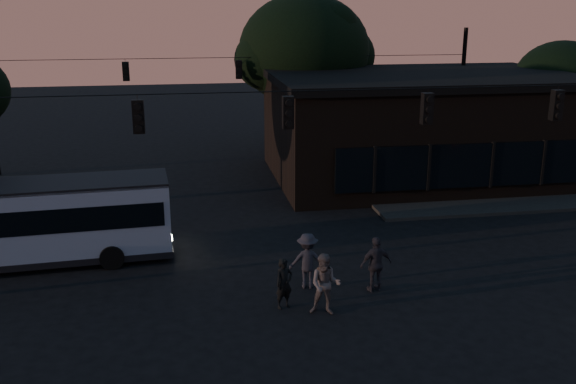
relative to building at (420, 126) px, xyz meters
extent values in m
plane|color=black|center=(-9.00, -15.97, -2.71)|extent=(120.00, 120.00, 0.00)
cube|color=black|center=(3.00, -1.97, -2.63)|extent=(14.00, 10.00, 0.15)
cube|color=black|center=(0.00, 0.03, -0.21)|extent=(15.00, 10.00, 5.00)
cube|color=black|center=(0.00, 0.03, 2.49)|extent=(15.40, 10.40, 0.40)
cube|color=black|center=(0.00, -5.09, -0.91)|extent=(11.50, 0.18, 2.00)
cylinder|color=black|center=(-5.00, 6.03, -0.71)|extent=(0.44, 0.44, 4.00)
ellipsoid|color=black|center=(-5.00, 6.03, 3.49)|extent=(7.60, 7.60, 6.46)
cylinder|color=black|center=(9.00, 2.03, -1.21)|extent=(0.44, 0.44, 3.00)
ellipsoid|color=black|center=(9.00, 2.03, 1.94)|extent=(5.20, 5.20, 4.42)
cylinder|color=black|center=(-9.00, -11.97, 3.49)|extent=(26.00, 0.03, 0.03)
cube|color=black|center=(-13.50, -11.97, 2.84)|extent=(0.34, 0.30, 1.00)
cube|color=black|center=(-9.00, -11.97, 2.84)|extent=(0.34, 0.30, 1.00)
cube|color=black|center=(-4.50, -11.97, 2.84)|extent=(0.34, 0.30, 1.00)
cube|color=black|center=(0.00, -11.97, 2.84)|extent=(0.34, 0.30, 1.00)
cylinder|color=black|center=(4.00, 4.03, 1.04)|extent=(0.24, 0.24, 7.50)
cylinder|color=black|center=(-9.00, 4.03, 3.29)|extent=(26.00, 0.03, 0.03)
cube|color=black|center=(-15.00, 4.03, 2.64)|extent=(0.34, 0.30, 1.00)
cube|color=black|center=(-9.00, 4.03, 2.64)|extent=(0.34, 0.30, 1.00)
cube|color=black|center=(-3.00, 4.03, 2.64)|extent=(0.34, 0.30, 1.00)
cube|color=gray|center=(-17.94, -9.20, -1.08)|extent=(10.35, 2.99, 2.42)
cube|color=black|center=(-17.94, -9.20, -0.85)|extent=(9.94, 3.01, 0.84)
cube|color=black|center=(-17.94, -9.20, 0.13)|extent=(10.35, 2.99, 0.14)
cube|color=black|center=(-17.94, -9.20, -2.38)|extent=(10.45, 3.06, 0.23)
cylinder|color=black|center=(-14.81, -10.15, -2.29)|extent=(0.85, 0.29, 0.84)
cylinder|color=black|center=(-14.96, -7.83, -2.29)|extent=(0.85, 0.29, 0.84)
imported|color=black|center=(-9.47, -14.02, -1.93)|extent=(0.67, 0.57, 1.56)
imported|color=#4C4546|center=(-8.35, -14.62, -1.78)|extent=(1.07, 0.93, 1.86)
imported|color=black|center=(-6.43, -13.34, -1.81)|extent=(1.11, 0.60, 1.80)
imported|color=black|center=(-8.50, -12.72, -1.80)|extent=(1.26, 0.83, 1.82)
camera|label=1|loc=(-12.28, -31.29, 6.01)|focal=40.00mm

